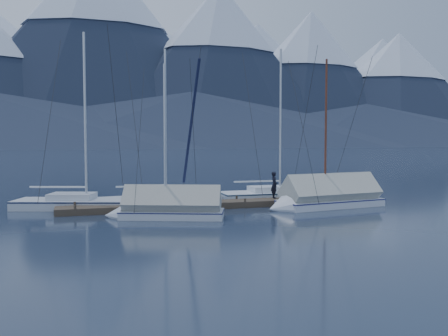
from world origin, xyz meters
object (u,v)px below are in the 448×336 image
Objects in this scene: sailboat_open_left at (97,205)px; sailboat_covered_far at (163,210)px; sailboat_covered_near at (323,199)px; person at (274,185)px; sailboat_open_right at (288,196)px; sailboat_open_mid at (175,200)px.

sailboat_open_left is 5.15m from sailboat_covered_far.
sailboat_covered_near is (12.04, -3.44, 0.27)m from sailboat_open_left.
sailboat_open_left is at bearing 91.92° from person.
sailboat_open_right is (11.91, 0.77, -0.00)m from sailboat_open_left.
sailboat_open_left is at bearing -176.28° from sailboat_open_right.
sailboat_covered_near reaches higher than sailboat_covered_far.
sailboat_open_left reaches higher than sailboat_open_mid.
sailboat_open_right is at bearing 91.75° from sailboat_covered_near.
sailboat_covered_far is at bearing -174.85° from sailboat_covered_near.
sailboat_covered_near is (7.52, -4.25, 0.28)m from sailboat_open_mid.
sailboat_covered_far is at bearing -150.86° from sailboat_open_right.
sailboat_covered_far is (-9.03, -5.04, 0.21)m from sailboat_open_right.
sailboat_open_right is 10.34m from sailboat_covered_far.
sailboat_covered_far is at bearing 121.76° from person.
sailboat_covered_near is 1.12× the size of sailboat_covered_far.
sailboat_covered_near is at bearing -29.47° from sailboat_open_mid.
sailboat_open_right is at bearing 29.14° from sailboat_covered_far.
sailboat_open_right is at bearing -33.67° from person.
sailboat_covered_far is 7.83m from person.
sailboat_covered_near is at bearing 5.15° from sailboat_covered_far.
sailboat_open_left is 1.01× the size of sailboat_open_right.
sailboat_open_left is 6.72× the size of person.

